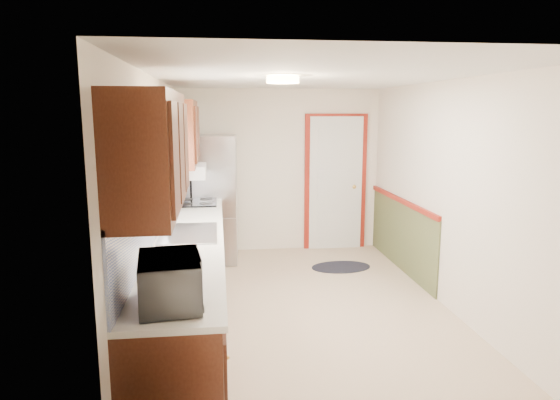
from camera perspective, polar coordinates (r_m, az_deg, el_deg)
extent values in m
cube|color=tan|center=(5.34, 3.29, -12.80)|extent=(3.20, 5.20, 0.12)
cube|color=white|center=(4.93, 3.58, 13.85)|extent=(3.20, 5.20, 0.12)
cube|color=white|center=(7.44, -0.08, 3.36)|extent=(3.20, 0.10, 2.40)
cube|color=white|center=(2.65, 13.44, -9.54)|extent=(3.20, 0.10, 2.40)
cube|color=white|center=(4.95, -13.91, -0.40)|extent=(0.10, 5.20, 2.40)
cube|color=white|center=(5.47, 19.07, 0.33)|extent=(0.10, 5.20, 2.40)
cube|color=#3C190D|center=(4.83, -10.35, -9.76)|extent=(0.60, 4.00, 0.90)
cube|color=white|center=(4.69, -10.35, -4.35)|extent=(0.63, 4.00, 0.04)
cube|color=#5471CD|center=(4.65, -14.20, -0.89)|extent=(0.02, 4.00, 0.55)
cube|color=#3C190D|center=(3.27, -14.55, 5.34)|extent=(0.35, 1.40, 0.75)
cube|color=#3C190D|center=(5.95, -11.26, 7.50)|extent=(0.35, 1.20, 0.75)
cube|color=white|center=(4.69, -14.23, 4.21)|extent=(0.02, 1.00, 0.90)
cube|color=#C86725|center=(4.66, -13.86, 8.50)|extent=(0.05, 1.12, 0.24)
cube|color=#B7B7BC|center=(4.78, -10.36, -3.76)|extent=(0.52, 0.82, 0.02)
cube|color=white|center=(6.04, -10.60, 3.27)|extent=(0.45, 0.60, 0.15)
cube|color=maroon|center=(7.59, 6.33, 1.91)|extent=(0.94, 0.05, 2.08)
cube|color=white|center=(7.56, 6.38, 1.88)|extent=(0.80, 0.04, 2.00)
cube|color=#4F5630|center=(6.83, 13.66, -3.95)|extent=(0.02, 2.30, 0.90)
cube|color=maroon|center=(6.73, 13.72, -0.07)|extent=(0.04, 2.30, 0.06)
cylinder|color=#FFD88C|center=(4.68, 0.33, 13.58)|extent=(0.30, 0.30, 0.06)
imported|color=white|center=(3.05, -12.44, -8.46)|extent=(0.36, 0.56, 0.36)
cube|color=#B7B7BC|center=(6.99, -7.95, 0.14)|extent=(0.77, 0.72, 1.75)
cylinder|color=black|center=(6.64, -10.08, -1.22)|extent=(0.02, 0.02, 1.23)
ellipsoid|color=black|center=(6.83, 6.98, -7.60)|extent=(0.84, 0.57, 0.01)
cube|color=black|center=(6.34, -9.58, -0.25)|extent=(0.52, 0.62, 0.02)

